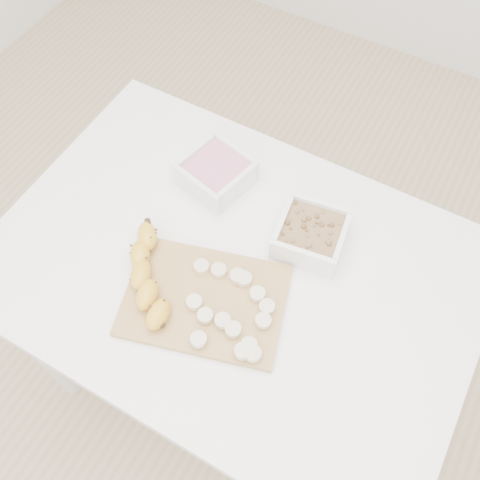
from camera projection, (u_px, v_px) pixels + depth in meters
The scene contains 7 objects.
ground at pixel (236, 374), 1.75m from camera, with size 3.50×3.50×0.00m, color #C6AD89.
table at pixel (233, 286), 1.19m from camera, with size 1.00×0.70×0.75m.
bowl_yogurt at pixel (216, 172), 1.19m from camera, with size 0.16×0.16×0.06m.
bowl_granola at pixel (311, 234), 1.10m from camera, with size 0.16×0.16×0.06m.
cutting_board at pixel (205, 300), 1.06m from camera, with size 0.31×0.22×0.01m, color #B3884C.
banana at pixel (149, 277), 1.05m from camera, with size 0.06×0.23×0.04m, color gold, non-canonical shape.
banana_slices at pixel (232, 311), 1.02m from camera, with size 0.21×0.18×0.02m.
Camera 1 is at (0.27, -0.45, 1.72)m, focal length 40.00 mm.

